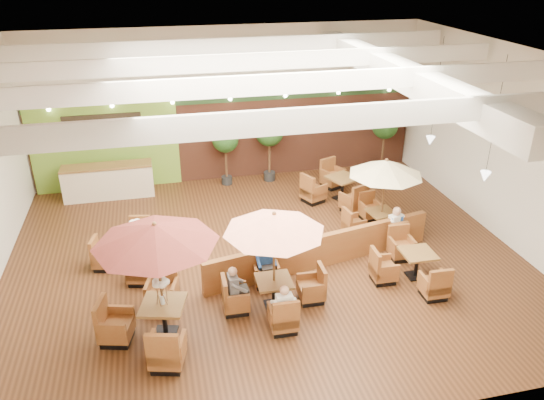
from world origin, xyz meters
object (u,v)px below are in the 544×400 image
object	(u,v)px
table_4	(407,266)
topiary_2	(385,128)
table_0	(154,257)
diner_4	(394,222)
diner_3	(394,223)
booth_divider	(322,250)
service_counter	(108,181)
diner_2	(235,285)
diner_0	(284,303)
table_3	(139,251)
topiary_0	(225,142)
topiary_1	(269,135)
table_2	(383,180)
diner_1	(266,260)
table_5	(334,189)
table_1	(274,243)

from	to	relation	value
table_4	topiary_2	world-z (taller)	topiary_2
table_0	diner_4	bearing A→B (deg)	35.28
topiary_2	diner_3	world-z (taller)	topiary_2
diner_4	booth_divider	bearing A→B (deg)	176.04
service_counter	diner_2	world-z (taller)	diner_2
diner_0	diner_4	xyz separation A→B (m)	(4.00, 2.94, 0.02)
table_3	diner_3	distance (m)	7.16
topiary_0	topiary_1	world-z (taller)	topiary_1
table_2	diner_4	distance (m)	1.30
booth_divider	diner_4	distance (m)	2.40
diner_1	booth_divider	bearing A→B (deg)	-166.53
booth_divider	diner_1	distance (m)	1.78
diner_2	table_2	bearing A→B (deg)	118.34
topiary_0	diner_0	size ratio (longest dim) A/B	2.90
service_counter	topiary_1	size ratio (longest dim) A/B	1.27
table_4	diner_3	xyz separation A→B (m)	(0.35, 1.62, 0.39)
diner_3	table_2	bearing A→B (deg)	84.60
table_4	diner_0	size ratio (longest dim) A/B	3.29
table_5	diner_0	world-z (taller)	diner_0
table_4	diner_3	size ratio (longest dim) A/B	3.30
topiary_1	diner_4	distance (m)	6.10
topiary_1	topiary_2	xyz separation A→B (m)	(4.47, 0.00, -0.09)
topiary_2	table_2	bearing A→B (deg)	-114.54
table_5	diner_4	world-z (taller)	diner_4
table_3	booth_divider	bearing A→B (deg)	-1.05
table_2	table_4	world-z (taller)	table_2
diner_3	diner_1	bearing A→B (deg)	-173.81
table_3	diner_0	xyz separation A→B (m)	(3.13, -3.57, 0.32)
table_1	table_3	distance (m)	4.30
table_0	diner_1	distance (m)	3.27
diner_0	diner_4	bearing A→B (deg)	34.93
diner_1	diner_2	world-z (taller)	diner_2
booth_divider	service_counter	bearing A→B (deg)	122.84
table_3	table_4	distance (m)	7.14
diner_2	diner_3	distance (m)	5.32
table_5	diner_4	bearing A→B (deg)	-102.60
table_3	diner_4	bearing A→B (deg)	7.73
table_0	table_2	world-z (taller)	table_0
booth_divider	table_0	size ratio (longest dim) A/B	2.32
table_2	diner_3	bearing A→B (deg)	-94.12
table_5	diner_2	world-z (taller)	diner_2
table_2	table_1	bearing A→B (deg)	-151.53
topiary_2	table_0	bearing A→B (deg)	-137.56
table_4	diner_0	xyz separation A→B (m)	(-3.64, -1.32, 0.40)
topiary_1	diner_2	distance (m)	8.01
topiary_1	diner_1	bearing A→B (deg)	-103.62
topiary_0	topiary_1	size ratio (longest dim) A/B	0.92
table_1	topiary_2	xyz separation A→B (m)	(6.07, 7.53, -0.06)
topiary_2	diner_3	size ratio (longest dim) A/B	3.00
table_0	table_4	world-z (taller)	table_0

